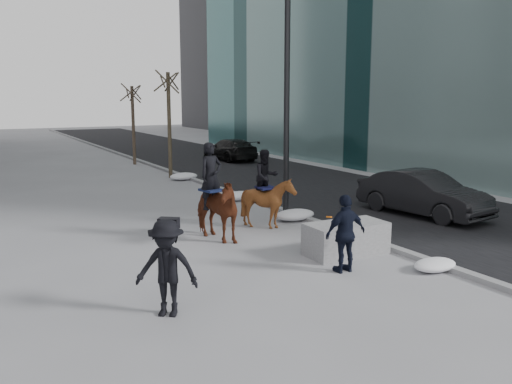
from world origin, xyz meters
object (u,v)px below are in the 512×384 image
car_near (423,193)px  mounted_right (268,197)px  planter (346,239)px  mounted_left (213,204)px

car_near → mounted_right: bearing=161.9°
planter → mounted_left: mounted_left is taller
car_near → mounted_right: size_ratio=1.91×
car_near → mounted_left: bearing=168.6°
mounted_left → mounted_right: mounted_left is taller
mounted_left → mounted_right: bearing=13.8°
car_near → mounted_right: 5.39m
planter → mounted_left: size_ratio=0.75×
planter → mounted_left: (-2.29, 2.83, 0.59)m
car_near → mounted_left: size_ratio=1.68×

